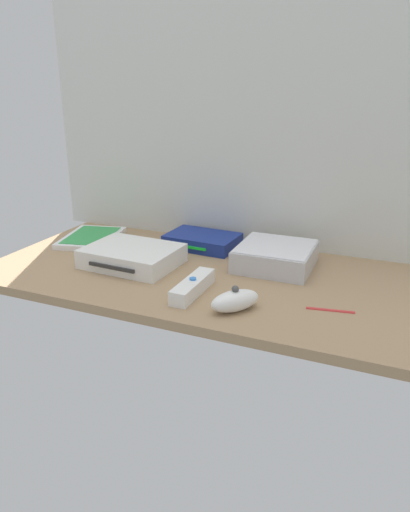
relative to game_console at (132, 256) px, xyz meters
The scene contains 9 objects.
ground_plane 18.09cm from the game_console, ahead, with size 100.00×48.00×2.00cm, color #9E7F5B.
back_wall 43.74cm from the game_console, 56.48° to the left, with size 110.00×1.20×64.00cm, color silver.
game_console is the anchor object (origin of this frame).
mini_computer 33.46cm from the game_console, 20.79° to the left, with size 17.14×17.14×5.30cm.
game_case 23.27cm from the game_console, 149.93° to the left, with size 17.65×21.64×1.56cm.
network_router 21.01cm from the game_console, 61.64° to the left, with size 18.68×13.15×3.40cm.
remote_wand 21.92cm from the game_console, 25.04° to the right, with size 3.72×14.83×3.40cm.
remote_nunchuk 33.11cm from the game_console, 23.61° to the right, with size 9.74×10.52×5.10cm.
stylus_pen 47.43cm from the game_console, ahead, with size 0.70×0.70×9.00cm, color red.
Camera 1 is at (39.16, -91.86, 40.24)cm, focal length 33.35 mm.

